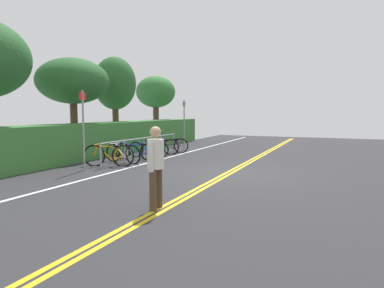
{
  "coord_description": "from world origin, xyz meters",
  "views": [
    {
      "loc": [
        -9.85,
        -3.08,
        1.86
      ],
      "look_at": [
        1.34,
        1.8,
        0.71
      ],
      "focal_mm": 31.97,
      "sensor_mm": 36.0,
      "label": 1
    }
  ],
  "objects": [
    {
      "name": "bike_rack",
      "position": [
        1.84,
        4.12,
        0.62
      ],
      "size": [
        5.43,
        0.05,
        0.84
      ],
      "color": "#9EA0A5",
      "rests_on": "ground_plane"
    },
    {
      "name": "tree_mid",
      "position": [
        1.18,
        7.07,
        3.09
      ],
      "size": [
        2.93,
        2.93,
        4.05
      ],
      "color": "#473323",
      "rests_on": "ground_plane"
    },
    {
      "name": "sign_post_far",
      "position": [
        5.4,
        4.0,
        1.45
      ],
      "size": [
        0.36,
        0.09,
        2.42
      ],
      "color": "gray",
      "rests_on": "ground_plane"
    },
    {
      "name": "bicycle_1",
      "position": [
        0.47,
        4.18,
        0.34
      ],
      "size": [
        0.49,
        1.71,
        0.73
      ],
      "color": "black",
      "rests_on": "ground_plane"
    },
    {
      "name": "bicycle_5",
      "position": [
        4.03,
        4.09,
        0.33
      ],
      "size": [
        0.53,
        1.72,
        0.71
      ],
      "color": "black",
      "rests_on": "ground_plane"
    },
    {
      "name": "bicycle_3",
      "position": [
        2.28,
        4.18,
        0.32
      ],
      "size": [
        0.64,
        1.64,
        0.68
      ],
      "color": "black",
      "rests_on": "ground_plane"
    },
    {
      "name": "bicycle_4",
      "position": [
        3.19,
        4.13,
        0.34
      ],
      "size": [
        0.65,
        1.59,
        0.73
      ],
      "color": "black",
      "rests_on": "ground_plane"
    },
    {
      "name": "bike_lane_stripe_white",
      "position": [
        0.0,
        3.34,
        0.0
      ],
      "size": [
        29.2,
        0.12,
        0.0
      ],
      "primitive_type": "cube",
      "color": "white",
      "rests_on": "ground_plane"
    },
    {
      "name": "centre_line_yellow_outer",
      "position": [
        0.0,
        0.08,
        0.0
      ],
      "size": [
        29.2,
        0.1,
        0.0
      ],
      "primitive_type": "cube",
      "color": "gold",
      "rests_on": "ground_plane"
    },
    {
      "name": "tree_far_right",
      "position": [
        4.2,
        7.19,
        3.22
      ],
      "size": [
        2.06,
        2.06,
        4.54
      ],
      "color": "#473323",
      "rests_on": "ground_plane"
    },
    {
      "name": "bicycle_2",
      "position": [
        1.37,
        4.22,
        0.32
      ],
      "size": [
        0.46,
        1.74,
        0.7
      ],
      "color": "black",
      "rests_on": "ground_plane"
    },
    {
      "name": "centre_line_yellow_inner",
      "position": [
        0.0,
        -0.08,
        0.0
      ],
      "size": [
        29.2,
        0.1,
        0.0
      ],
      "primitive_type": "cube",
      "color": "gold",
      "rests_on": "ground_plane"
    },
    {
      "name": "ground_plane",
      "position": [
        0.0,
        0.0,
        -0.03
      ],
      "size": [
        32.45,
        11.66,
        0.05
      ],
      "primitive_type": "cube",
      "color": "#2B2B2D"
    },
    {
      "name": "bicycle_0",
      "position": [
        -0.38,
        4.16,
        0.37
      ],
      "size": [
        0.68,
        1.69,
        0.79
      ],
      "color": "black",
      "rests_on": "ground_plane"
    },
    {
      "name": "hedge_backdrop",
      "position": [
        3.34,
        6.24,
        0.7
      ],
      "size": [
        14.38,
        1.26,
        1.4
      ],
      "primitive_type": "cube",
      "color": "#387533",
      "rests_on": "ground_plane"
    },
    {
      "name": "tree_extra",
      "position": [
        8.46,
        7.32,
        3.02
      ],
      "size": [
        2.37,
        2.37,
        4.02
      ],
      "color": "#473323",
      "rests_on": "ground_plane"
    },
    {
      "name": "pedestrian",
      "position": [
        -4.24,
        0.12,
        0.91
      ],
      "size": [
        0.49,
        0.32,
        1.59
      ],
      "color": "#4C3826",
      "rests_on": "ground_plane"
    },
    {
      "name": "sign_post_near",
      "position": [
        -1.33,
        4.39,
        1.51
      ],
      "size": [
        0.36,
        0.1,
        2.53
      ],
      "color": "gray",
      "rests_on": "ground_plane"
    }
  ]
}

